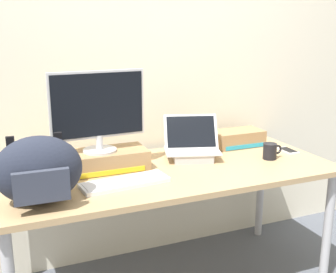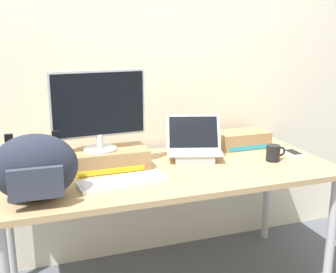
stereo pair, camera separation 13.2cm
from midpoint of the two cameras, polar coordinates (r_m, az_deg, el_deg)
back_wall at (r=2.62m, az=-5.67°, el=11.11°), size 7.00×0.10×2.60m
desk at (r=2.30m, az=-1.65°, el=-5.93°), size 1.81×0.77×0.72m
toner_box_yellow at (r=2.29m, az=-10.76°, el=-3.23°), size 0.50×0.22×0.10m
desktop_monitor at (r=2.22m, az=-11.09°, el=3.55°), size 0.50×0.18×0.42m
open_laptop at (r=2.44m, az=1.68°, el=-1.87°), size 0.36×0.30×0.24m
external_keyboard at (r=2.08m, az=-7.66°, el=-6.15°), size 0.44×0.19×0.02m
messenger_backpack at (r=1.91m, az=-18.96°, el=-4.35°), size 0.38×0.28×0.30m
coffee_mug at (r=2.49m, az=12.16°, el=-1.95°), size 0.12×0.08×0.09m
cell_phone at (r=2.67m, az=14.52°, el=-1.85°), size 0.07×0.14×0.01m
plush_toy at (r=2.15m, az=-19.46°, el=-5.05°), size 0.10×0.10×0.10m
toner_box_cyan at (r=2.73m, az=7.98°, el=-0.22°), size 0.32×0.18×0.10m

